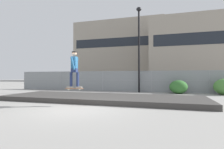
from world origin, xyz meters
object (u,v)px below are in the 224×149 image
Objects in this scene: parked_car_near at (94,81)px; parked_car_mid at (147,81)px; skater at (74,67)px; street_lamp at (139,40)px; parked_car_far at (220,82)px; shrub_left at (178,87)px; skateboard at (74,89)px.

parked_car_mid is at bearing -0.93° from parked_car_near.
parked_car_mid is at bearing 80.42° from skater.
street_lamp reaches higher than parked_car_near.
parked_car_far reaches higher than shrub_left.
parked_car_mid is at bearing 85.90° from street_lamp.
parked_car_near is (-5.71, 3.65, -3.67)m from street_lamp.
skateboard is 0.18× the size of parked_car_mid.
skateboard is 12.46m from parked_car_near.
street_lamp is 1.62× the size of parked_car_mid.
skateboard is 14.84m from parked_car_far.
parked_car_far is at bearing 46.93° from shrub_left.
parked_car_mid reaches higher than shrub_left.
street_lamp is 7.71m from parked_car_near.
parked_car_near is at bearing 155.42° from shrub_left.
skater is (-0.00, 0.00, 0.99)m from skateboard.
street_lamp is at bearing 78.09° from skateboard.
shrub_left is (8.88, -4.06, -0.31)m from parked_car_near.
skater reaches higher than parked_car_near.
street_lamp is 5.10m from shrub_left.
skateboard is at bearing -101.91° from street_lamp.
shrub_left is (4.89, 7.75, -1.25)m from skater.
skater is 9.25m from shrub_left.
shrub_left is at bearing -133.07° from parked_car_far.
street_lamp reaches higher than shrub_left.
parked_car_mid is (0.25, 3.55, -3.67)m from street_lamp.
skateboard is 0.11× the size of street_lamp.
street_lamp reaches higher than parked_car_mid.
parked_car_near and parked_car_far have the same top height.
skateboard is 9.16m from shrub_left.
street_lamp reaches higher than parked_car_far.
skater is 0.38× the size of parked_car_mid.
parked_car_mid and parked_car_far have the same top height.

